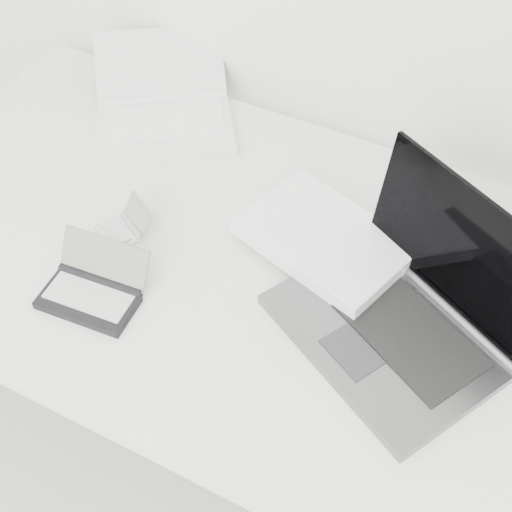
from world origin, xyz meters
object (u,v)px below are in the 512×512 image
at_px(laptop_large, 371,280).
at_px(palmtop_charcoal, 93,290).
at_px(desk, 281,286).
at_px(netbook_open_white, 164,110).

xyz_separation_m(laptop_large, palmtop_charcoal, (-0.42, -0.22, -0.02)).
xyz_separation_m(desk, palmtop_charcoal, (-0.26, -0.20, 0.06)).
relative_size(laptop_large, palmtop_charcoal, 3.22).
xyz_separation_m(desk, laptop_large, (0.16, 0.02, 0.09)).
bearing_deg(desk, palmtop_charcoal, -142.04).
relative_size(desk, laptop_large, 2.87).
relative_size(desk, netbook_open_white, 3.52).
bearing_deg(laptop_large, netbook_open_white, -175.90).
bearing_deg(netbook_open_white, desk, -68.02).
distance_m(desk, netbook_open_white, 0.50).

